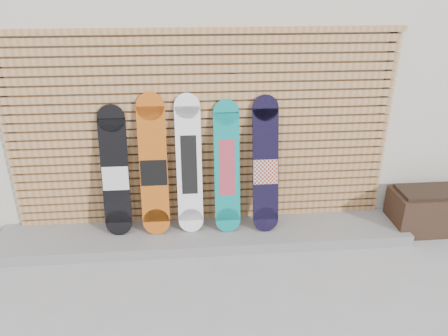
{
  "coord_description": "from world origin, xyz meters",
  "views": [
    {
      "loc": [
        -0.31,
        -3.55,
        2.8
      ],
      "look_at": [
        0.07,
        0.75,
        0.85
      ],
      "focal_mm": 35.0,
      "sensor_mm": 36.0,
      "label": 1
    }
  ],
  "objects": [
    {
      "name": "concrete_step",
      "position": [
        -0.15,
        0.68,
        0.06
      ],
      "size": [
        4.6,
        0.7,
        0.12
      ],
      "primitive_type": "cube",
      "color": "slate",
      "rests_on": "ground"
    },
    {
      "name": "snowboard_4",
      "position": [
        0.53,
        0.76,
        0.85
      ],
      "size": [
        0.29,
        0.37,
        1.49
      ],
      "color": "black",
      "rests_on": "concrete_step"
    },
    {
      "name": "slat_wall",
      "position": [
        -0.15,
        0.97,
        1.21
      ],
      "size": [
        4.26,
        0.08,
        2.29
      ],
      "color": "#AA7747",
      "rests_on": "ground"
    },
    {
      "name": "planter_box",
      "position": [
        2.61,
        0.67,
        0.26
      ],
      "size": [
        1.16,
        0.48,
        0.52
      ],
      "color": "black",
      "rests_on": "ground"
    },
    {
      "name": "snowboard_2",
      "position": [
        -0.31,
        0.79,
        0.88
      ],
      "size": [
        0.28,
        0.3,
        1.53
      ],
      "color": "white",
      "rests_on": "concrete_step"
    },
    {
      "name": "snowboard_1",
      "position": [
        -0.69,
        0.78,
        0.88
      ],
      "size": [
        0.3,
        0.32,
        1.55
      ],
      "color": "#BC5514",
      "rests_on": "concrete_step"
    },
    {
      "name": "ground",
      "position": [
        0.0,
        0.0,
        0.0
      ],
      "size": [
        80.0,
        80.0,
        0.0
      ],
      "primitive_type": "plane",
      "color": "#939396",
      "rests_on": "ground"
    },
    {
      "name": "building",
      "position": [
        0.5,
        3.5,
        1.8
      ],
      "size": [
        12.0,
        5.0,
        3.6
      ],
      "primitive_type": "cube",
      "color": "beige",
      "rests_on": "ground"
    },
    {
      "name": "snowboard_0",
      "position": [
        -1.1,
        0.79,
        0.82
      ],
      "size": [
        0.29,
        0.3,
        1.43
      ],
      "color": "black",
      "rests_on": "concrete_step"
    },
    {
      "name": "snowboard_3",
      "position": [
        0.1,
        0.77,
        0.84
      ],
      "size": [
        0.28,
        0.34,
        1.45
      ],
      "color": "#0D8280",
      "rests_on": "concrete_step"
    }
  ]
}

